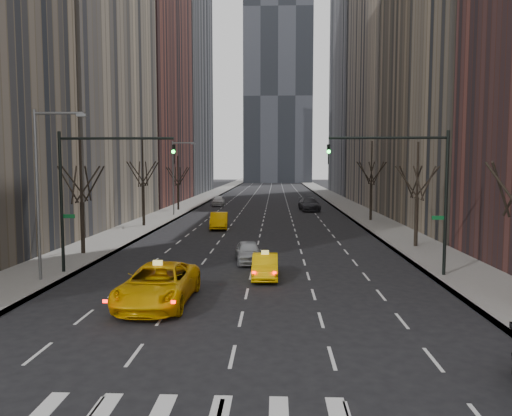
# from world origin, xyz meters

# --- Properties ---
(ground) EXTENTS (400.00, 400.00, 0.00)m
(ground) POSITION_xyz_m (0.00, 0.00, 0.00)
(ground) COLOR black
(ground) RESTS_ON ground
(sidewalk_left) EXTENTS (4.50, 320.00, 0.15)m
(sidewalk_left) POSITION_xyz_m (-12.25, 70.00, 0.07)
(sidewalk_left) COLOR slate
(sidewalk_left) RESTS_ON ground
(sidewalk_right) EXTENTS (4.50, 320.00, 0.15)m
(sidewalk_right) POSITION_xyz_m (12.25, 70.00, 0.07)
(sidewalk_right) COLOR slate
(sidewalk_right) RESTS_ON ground
(bld_left_far) EXTENTS (14.00, 28.00, 44.00)m
(bld_left_far) POSITION_xyz_m (-21.50, 66.00, 22.00)
(bld_left_far) COLOR brown
(bld_left_far) RESTS_ON ground
(bld_left_deep) EXTENTS (14.00, 30.00, 60.00)m
(bld_left_deep) POSITION_xyz_m (-21.50, 96.00, 30.00)
(bld_left_deep) COLOR slate
(bld_left_deep) RESTS_ON ground
(bld_right_far) EXTENTS (14.00, 28.00, 50.00)m
(bld_right_far) POSITION_xyz_m (21.50, 64.00, 25.00)
(bld_right_far) COLOR tan
(bld_right_far) RESTS_ON ground
(bld_right_deep) EXTENTS (14.00, 30.00, 58.00)m
(bld_right_deep) POSITION_xyz_m (21.50, 95.00, 29.00)
(bld_right_deep) COLOR slate
(bld_right_deep) RESTS_ON ground
(tower_far) EXTENTS (24.00, 24.00, 120.00)m
(tower_far) POSITION_xyz_m (2.00, 170.00, 60.00)
(tower_far) COLOR black
(tower_far) RESTS_ON ground
(tree_lw_b) EXTENTS (3.36, 3.50, 7.82)m
(tree_lw_b) POSITION_xyz_m (-12.00, 18.00, 3.72)
(tree_lw_b) COLOR black
(tree_lw_b) RESTS_ON ground
(tree_lw_c) EXTENTS (3.36, 3.50, 8.74)m
(tree_lw_c) POSITION_xyz_m (-12.00, 34.00, 4.04)
(tree_lw_c) COLOR black
(tree_lw_c) RESTS_ON ground
(tree_lw_d) EXTENTS (3.36, 3.50, 7.36)m
(tree_lw_d) POSITION_xyz_m (-12.00, 52.00, 3.56)
(tree_lw_d) COLOR black
(tree_lw_d) RESTS_ON ground
(tree_rw_b) EXTENTS (3.36, 3.50, 7.82)m
(tree_rw_b) POSITION_xyz_m (12.00, 22.00, 3.72)
(tree_rw_b) COLOR black
(tree_rw_b) RESTS_ON ground
(tree_rw_c) EXTENTS (3.36, 3.50, 8.74)m
(tree_rw_c) POSITION_xyz_m (12.00, 40.00, 4.04)
(tree_rw_c) COLOR black
(tree_rw_c) RESTS_ON ground
(traffic_mast_left) EXTENTS (6.69, 0.39, 8.00)m
(traffic_mast_left) POSITION_xyz_m (-9.11, 12.00, 5.49)
(traffic_mast_left) COLOR black
(traffic_mast_left) RESTS_ON ground
(traffic_mast_right) EXTENTS (6.69, 0.39, 8.00)m
(traffic_mast_right) POSITION_xyz_m (9.11, 12.00, 5.49)
(traffic_mast_right) COLOR black
(traffic_mast_right) RESTS_ON ground
(streetlight_near) EXTENTS (2.83, 0.22, 9.00)m
(streetlight_near) POSITION_xyz_m (-10.84, 10.00, 5.62)
(streetlight_near) COLOR slate
(streetlight_near) RESTS_ON ground
(streetlight_far) EXTENTS (2.83, 0.22, 9.00)m
(streetlight_far) POSITION_xyz_m (-10.84, 45.00, 5.62)
(streetlight_far) COLOR slate
(streetlight_far) RESTS_ON ground
(taxi_suv) EXTENTS (3.07, 6.44, 1.77)m
(taxi_suv) POSITION_xyz_m (-3.89, 6.06, 0.89)
(taxi_suv) COLOR #F5B705
(taxi_suv) RESTS_ON ground
(taxi_sedan) EXTENTS (1.46, 4.05, 1.33)m
(taxi_sedan) POSITION_xyz_m (0.82, 11.46, 0.67)
(taxi_sedan) COLOR #FFC105
(taxi_sedan) RESTS_ON ground
(silver_sedan_ahead) EXTENTS (2.13, 4.20, 1.37)m
(silver_sedan_ahead) POSITION_xyz_m (-0.34, 15.83, 0.68)
(silver_sedan_ahead) COLOR #A0A4A8
(silver_sedan_ahead) RESTS_ON ground
(far_taxi) EXTENTS (2.06, 4.95, 1.59)m
(far_taxi) POSITION_xyz_m (-4.18, 32.84, 0.80)
(far_taxi) COLOR #FAAC05
(far_taxi) RESTS_ON ground
(far_suv_grey) EXTENTS (2.97, 6.26, 1.76)m
(far_suv_grey) POSITION_xyz_m (5.98, 52.65, 0.88)
(far_suv_grey) COLOR #2D2D32
(far_suv_grey) RESTS_ON ground
(far_car_white) EXTENTS (2.10, 4.68, 1.56)m
(far_car_white) POSITION_xyz_m (-7.46, 60.50, 0.78)
(far_car_white) COLOR silver
(far_car_white) RESTS_ON ground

